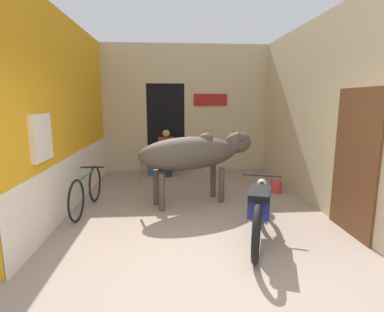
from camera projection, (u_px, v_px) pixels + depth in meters
ground_plane at (209, 273)px, 3.38m from camera, size 30.00×30.00×0.00m
wall_left_shopfront at (66, 116)px, 5.41m from camera, size 0.25×5.09×3.40m
wall_back_with_doorway at (178, 116)px, 8.35m from camera, size 4.42×0.93×3.40m
wall_right_with_door at (313, 114)px, 5.69m from camera, size 0.22×5.09×3.40m
cow at (195, 153)px, 5.57m from camera, size 2.32×1.23×1.38m
motorcycle_near at (259, 207)px, 4.16m from camera, size 0.82×1.90×0.81m
bicycle at (87, 191)px, 5.28m from camera, size 0.44×1.69×0.70m
shopkeeper_seated at (166, 152)px, 7.69m from camera, size 0.41×0.33×1.19m
plastic_stool at (152, 166)px, 7.84m from camera, size 0.33×0.33×0.42m
bucket at (276, 186)px, 6.36m from camera, size 0.26×0.26×0.26m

